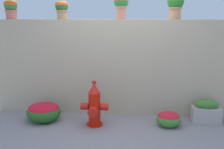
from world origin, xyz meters
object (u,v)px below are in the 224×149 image
potted_plant_3 (176,3)px  flower_bush_right (169,118)px  fire_hydrant (94,106)px  flower_bush_left (44,111)px  potted_plant_2 (121,3)px  potted_plant_1 (62,8)px  potted_plant_0 (11,8)px  planter_box (206,112)px

potted_plant_3 → flower_bush_right: potted_plant_3 is taller
fire_hydrant → flower_bush_left: size_ratio=1.29×
potted_plant_3 → fire_hydrant: 2.40m
fire_hydrant → flower_bush_left: bearing=173.4°
flower_bush_left → flower_bush_right: size_ratio=1.46×
potted_plant_2 → flower_bush_left: size_ratio=0.73×
potted_plant_1 → potted_plant_2: size_ratio=0.79×
flower_bush_left → flower_bush_right: (2.27, -0.03, -0.05)m
potted_plant_0 → flower_bush_left: bearing=-39.5°
potted_plant_1 → potted_plant_2: potted_plant_2 is taller
potted_plant_2 → fire_hydrant: size_ratio=0.56×
potted_plant_0 → potted_plant_2: bearing=-0.0°
potted_plant_0 → potted_plant_2: potted_plant_2 is taller
potted_plant_1 → potted_plant_2: bearing=2.7°
potted_plant_1 → potted_plant_0: bearing=177.0°
potted_plant_1 → potted_plant_3: potted_plant_3 is taller
potted_plant_2 → planter_box: size_ratio=0.91×
flower_bush_left → flower_bush_right: bearing=-0.7°
planter_box → potted_plant_2: bearing=164.2°
potted_plant_1 → flower_bush_right: potted_plant_1 is taller
potted_plant_2 → flower_bush_right: 2.28m
potted_plant_3 → fire_hydrant: (-1.42, -0.76, -1.78)m
potted_plant_2 → potted_plant_3: size_ratio=0.96×
potted_plant_3 → flower_bush_right: bearing=-99.6°
flower_bush_right → planter_box: size_ratio=0.86×
potted_plant_0 → flower_bush_left: size_ratio=0.61×
potted_plant_0 → fire_hydrant: 2.56m
potted_plant_0 → planter_box: (3.74, -0.45, -1.86)m
potted_plant_1 → potted_plant_2: (1.13, 0.05, 0.08)m
planter_box → potted_plant_1: bearing=171.7°
fire_hydrant → flower_bush_right: (1.30, 0.08, -0.22)m
fire_hydrant → potted_plant_0: bearing=156.5°
potted_plant_2 → planter_box: 2.53m
potted_plant_0 → flower_bush_right: 3.67m
flower_bush_right → planter_box: (0.69, 0.23, 0.07)m
flower_bush_left → potted_plant_3: bearing=15.3°
potted_plant_0 → planter_box: 4.20m
potted_plant_0 → potted_plant_3: potted_plant_3 is taller
potted_plant_0 → planter_box: bearing=-6.8°
potted_plant_2 → planter_box: potted_plant_2 is taller
potted_plant_0 → flower_bush_left: 2.13m
flower_bush_left → planter_box: 2.97m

